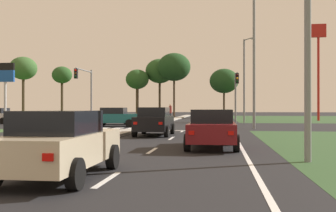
# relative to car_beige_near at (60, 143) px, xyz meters

# --- Properties ---
(ground_plane) EXTENTS (200.00, 200.00, 0.00)m
(ground_plane) POSITION_rel_car_beige_near_xyz_m (-2.34, 25.83, -0.79)
(ground_plane) COLOR black
(grass_verge_far_left) EXTENTS (35.00, 35.00, 0.01)m
(grass_verge_far_left) POSITION_rel_car_beige_near_xyz_m (-27.84, 50.33, -0.78)
(grass_verge_far_left) COLOR #385B2D
(grass_verge_far_left) RESTS_ON ground
(median_island_near) EXTENTS (1.20, 22.00, 0.14)m
(median_island_near) POSITION_rel_car_beige_near_xyz_m (-2.34, 6.83, -0.72)
(median_island_near) COLOR #ADA89E
(median_island_near) RESTS_ON ground
(median_island_far) EXTENTS (1.20, 36.00, 0.14)m
(median_island_far) POSITION_rel_car_beige_near_xyz_m (-2.34, 50.83, -0.72)
(median_island_far) COLOR #ADA89E
(median_island_far) RESTS_ON ground
(lane_dash_near) EXTENTS (0.14, 2.00, 0.01)m
(lane_dash_near) POSITION_rel_car_beige_near_xyz_m (1.16, -0.14, -0.78)
(lane_dash_near) COLOR silver
(lane_dash_near) RESTS_ON ground
(lane_dash_second) EXTENTS (0.14, 2.00, 0.01)m
(lane_dash_second) POSITION_rel_car_beige_near_xyz_m (1.16, 5.86, -0.78)
(lane_dash_second) COLOR silver
(lane_dash_second) RESTS_ON ground
(lane_dash_third) EXTENTS (0.14, 2.00, 0.01)m
(lane_dash_third) POSITION_rel_car_beige_near_xyz_m (1.16, 11.86, -0.78)
(lane_dash_third) COLOR silver
(lane_dash_third) RESTS_ON ground
(lane_dash_fourth) EXTENTS (0.14, 2.00, 0.01)m
(lane_dash_fourth) POSITION_rel_car_beige_near_xyz_m (1.16, 17.86, -0.78)
(lane_dash_fourth) COLOR silver
(lane_dash_fourth) RESTS_ON ground
(lane_dash_fifth) EXTENTS (0.14, 2.00, 0.01)m
(lane_dash_fifth) POSITION_rel_car_beige_near_xyz_m (1.16, 23.86, -0.78)
(lane_dash_fifth) COLOR silver
(lane_dash_fifth) RESTS_ON ground
(edge_line_right) EXTENTS (0.14, 24.00, 0.01)m
(edge_line_right) POSITION_rel_car_beige_near_xyz_m (4.51, 7.83, -0.78)
(edge_line_right) COLOR silver
(edge_line_right) RESTS_ON ground
(stop_bar_near) EXTENTS (6.40, 0.50, 0.01)m
(stop_bar_near) POSITION_rel_car_beige_near_xyz_m (1.46, 18.83, -0.78)
(stop_bar_near) COLOR silver
(stop_bar_near) RESTS_ON ground
(crosswalk_bar_near) EXTENTS (0.70, 2.80, 0.01)m
(crosswalk_bar_near) POSITION_rel_car_beige_near_xyz_m (-8.74, 20.63, -0.78)
(crosswalk_bar_near) COLOR silver
(crosswalk_bar_near) RESTS_ON ground
(crosswalk_bar_second) EXTENTS (0.70, 2.80, 0.01)m
(crosswalk_bar_second) POSITION_rel_car_beige_near_xyz_m (-7.59, 20.63, -0.78)
(crosswalk_bar_second) COLOR silver
(crosswalk_bar_second) RESTS_ON ground
(crosswalk_bar_third) EXTENTS (0.70, 2.80, 0.01)m
(crosswalk_bar_third) POSITION_rel_car_beige_near_xyz_m (-6.44, 20.63, -0.78)
(crosswalk_bar_third) COLOR silver
(crosswalk_bar_third) RESTS_ON ground
(crosswalk_bar_fourth) EXTENTS (0.70, 2.80, 0.01)m
(crosswalk_bar_fourth) POSITION_rel_car_beige_near_xyz_m (-5.29, 20.63, -0.78)
(crosswalk_bar_fourth) COLOR silver
(crosswalk_bar_fourth) RESTS_ON ground
(crosswalk_bar_fifth) EXTENTS (0.70, 2.80, 0.01)m
(crosswalk_bar_fifth) POSITION_rel_car_beige_near_xyz_m (-4.14, 20.63, -0.78)
(crosswalk_bar_fifth) COLOR silver
(crosswalk_bar_fifth) RESTS_ON ground
(crosswalk_bar_sixth) EXTENTS (0.70, 2.80, 0.01)m
(crosswalk_bar_sixth) POSITION_rel_car_beige_near_xyz_m (-2.99, 20.63, -0.78)
(crosswalk_bar_sixth) COLOR silver
(crosswalk_bar_sixth) RESTS_ON ground
(crosswalk_bar_seventh) EXTENTS (0.70, 2.80, 0.01)m
(crosswalk_bar_seventh) POSITION_rel_car_beige_near_xyz_m (-1.84, 20.63, -0.78)
(crosswalk_bar_seventh) COLOR silver
(crosswalk_bar_seventh) RESTS_ON ground
(car_beige_near) EXTENTS (1.95, 4.30, 1.54)m
(car_beige_near) POSITION_rel_car_beige_near_xyz_m (0.00, 0.00, 0.00)
(car_beige_near) COLOR #BCAD8E
(car_beige_near) RESTS_ON ground
(car_teal_second) EXTENTS (4.32, 1.95, 1.59)m
(car_teal_second) POSITION_rel_car_beige_near_xyz_m (-5.04, 23.85, 0.02)
(car_teal_second) COLOR #19565B
(car_teal_second) RESTS_ON ground
(car_maroon_third) EXTENTS (1.99, 4.37, 1.53)m
(car_maroon_third) POSITION_rel_car_beige_near_xyz_m (3.36, 7.15, -0.00)
(car_maroon_third) COLOR maroon
(car_maroon_third) RESTS_ON ground
(car_black_fourth) EXTENTS (1.98, 4.30, 1.61)m
(car_black_fourth) POSITION_rel_car_beige_near_xyz_m (-0.06, 13.83, 0.04)
(car_black_fourth) COLOR black
(car_black_fourth) RESTS_ON ground
(car_silver_sixth) EXTENTS (4.26, 1.99, 1.49)m
(car_silver_sixth) POSITION_rel_car_beige_near_xyz_m (-6.21, 28.00, -0.02)
(car_silver_sixth) COLOR #B7B7BC
(car_silver_sixth) RESTS_ON ground
(traffic_signal_far_right) EXTENTS (0.32, 4.23, 5.06)m
(traffic_signal_far_right) POSITION_rel_car_beige_near_xyz_m (5.26, 30.84, 2.70)
(traffic_signal_far_right) COLOR gray
(traffic_signal_far_right) RESTS_ON ground
(traffic_signal_far_left) EXTENTS (0.32, 4.94, 5.61)m
(traffic_signal_far_left) POSITION_rel_car_beige_near_xyz_m (-9.94, 30.63, 3.10)
(traffic_signal_far_left) COLOR gray
(traffic_signal_far_left) RESTS_ON ground
(street_lamp_second) EXTENTS (1.05, 2.03, 10.62)m
(street_lamp_second) POSITION_rel_car_beige_near_xyz_m (6.17, 22.05, 5.07)
(street_lamp_second) COLOR gray
(street_lamp_second) RESTS_ON ground
(street_lamp_third) EXTENTS (1.14, 1.90, 8.81)m
(street_lamp_third) POSITION_rel_car_beige_near_xyz_m (6.31, 33.96, 4.15)
(street_lamp_third) COLOR gray
(street_lamp_third) RESTS_ON ground
(pedestrian_at_median) EXTENTS (0.34, 0.34, 1.86)m
(pedestrian_at_median) POSITION_rel_car_beige_near_xyz_m (-2.09, 37.80, 0.49)
(pedestrian_at_median) COLOR #232833
(pedestrian_at_median) RESTS_ON median_island_far
(fastfood_pole_sign) EXTENTS (1.80, 0.40, 11.67)m
(fastfood_pole_sign) POSITION_rel_car_beige_near_xyz_m (15.49, 41.32, 7.72)
(fastfood_pole_sign) COLOR red
(fastfood_pole_sign) RESTS_ON ground
(fuel_price_totem) EXTENTS (1.80, 0.24, 5.83)m
(fuel_price_totem) POSITION_rel_car_beige_near_xyz_m (-16.54, 26.80, 3.48)
(fuel_price_totem) COLOR silver
(fuel_price_totem) RESTS_ON ground
(treeline_near) EXTENTS (4.56, 4.56, 10.16)m
(treeline_near) POSITION_rel_car_beige_near_xyz_m (-29.25, 54.95, 7.36)
(treeline_near) COLOR #423323
(treeline_near) RESTS_ON ground
(treeline_second) EXTENTS (3.33, 3.33, 8.47)m
(treeline_second) POSITION_rel_car_beige_near_xyz_m (-22.57, 55.33, 6.14)
(treeline_second) COLOR #423323
(treeline_second) RESTS_ON ground
(treeline_third) EXTENTS (3.76, 3.76, 7.79)m
(treeline_third) POSITION_rel_car_beige_near_xyz_m (-9.68, 55.20, 5.32)
(treeline_third) COLOR #423323
(treeline_third) RESTS_ON ground
(treeline_fourth) EXTENTS (4.76, 4.76, 9.68)m
(treeline_fourth) POSITION_rel_car_beige_near_xyz_m (-6.23, 56.98, 6.82)
(treeline_fourth) COLOR #423323
(treeline_fourth) RESTS_ON ground
(treeline_fifth) EXTENTS (5.27, 5.27, 10.33)m
(treeline_fifth) POSITION_rel_car_beige_near_xyz_m (-3.59, 54.92, 7.28)
(treeline_fifth) COLOR #423323
(treeline_fifth) RESTS_ON ground
(treeline_sixth) EXTENTS (4.46, 4.46, 7.60)m
(treeline_sixth) POSITION_rel_car_beige_near_xyz_m (4.34, 53.67, 4.90)
(treeline_sixth) COLOR #423323
(treeline_sixth) RESTS_ON ground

